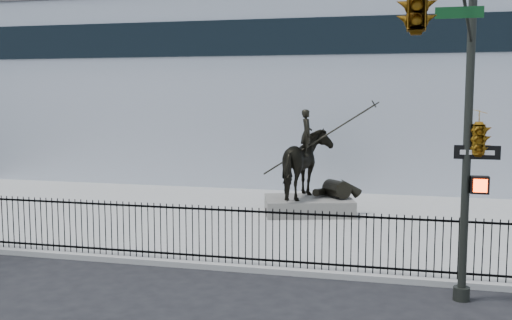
# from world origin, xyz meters

# --- Properties ---
(ground) EXTENTS (120.00, 120.00, 0.00)m
(ground) POSITION_xyz_m (0.00, 0.00, 0.00)
(ground) COLOR black
(ground) RESTS_ON ground
(plaza) EXTENTS (30.00, 12.00, 0.15)m
(plaza) POSITION_xyz_m (0.00, 7.00, 0.07)
(plaza) COLOR #969693
(plaza) RESTS_ON ground
(building) EXTENTS (44.00, 14.00, 9.00)m
(building) POSITION_xyz_m (0.00, 20.00, 4.50)
(building) COLOR silver
(building) RESTS_ON ground
(picket_fence) EXTENTS (22.10, 0.10, 1.50)m
(picket_fence) POSITION_xyz_m (0.00, 1.25, 0.90)
(picket_fence) COLOR black
(picket_fence) RESTS_ON plaza
(statue_plinth) EXTENTS (3.60, 2.92, 0.59)m
(statue_plinth) POSITION_xyz_m (2.36, 8.07, 0.44)
(statue_plinth) COLOR #625E5A
(statue_plinth) RESTS_ON plaza
(equestrian_statue) EXTENTS (3.87, 2.96, 3.40)m
(equestrian_statue) POSITION_xyz_m (2.42, 8.09, 1.96)
(equestrian_statue) COLOR black
(equestrian_statue) RESTS_ON statue_plinth
(traffic_signal_right) EXTENTS (2.17, 6.86, 7.00)m
(traffic_signal_right) POSITION_xyz_m (6.47, -2.00, 4.85)
(traffic_signal_right) COLOR black
(traffic_signal_right) RESTS_ON ground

